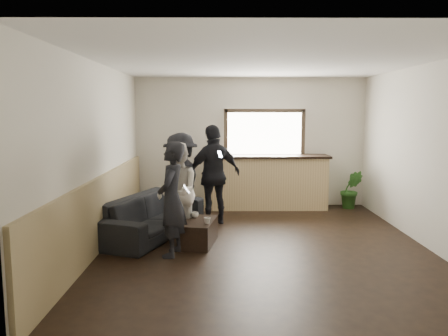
{
  "coord_description": "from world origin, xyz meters",
  "views": [
    {
      "loc": [
        -0.65,
        -6.55,
        2.06
      ],
      "look_at": [
        -0.6,
        0.4,
        1.17
      ],
      "focal_mm": 35.0,
      "sensor_mm": 36.0,
      "label": 1
    }
  ],
  "objects_px": {
    "sofa": "(152,216)",
    "cup_b": "(207,221)",
    "person_d": "(214,175)",
    "potted_plant": "(351,189)",
    "coffee_table": "(198,232)",
    "person_c": "(181,181)",
    "bar_counter": "(265,179)",
    "cup_a": "(195,215)",
    "person_a": "(172,199)",
    "person_b": "(177,192)"
  },
  "relations": [
    {
      "from": "sofa",
      "to": "person_b",
      "type": "bearing_deg",
      "value": -102.82
    },
    {
      "from": "cup_a",
      "to": "person_b",
      "type": "xyz_separation_m",
      "value": [
        -0.28,
        -0.0,
        0.37
      ]
    },
    {
      "from": "sofa",
      "to": "bar_counter",
      "type": "bearing_deg",
      "value": -23.97
    },
    {
      "from": "person_a",
      "to": "potted_plant",
      "type": "bearing_deg",
      "value": 139.91
    },
    {
      "from": "person_c",
      "to": "person_a",
      "type": "bearing_deg",
      "value": 19.62
    },
    {
      "from": "cup_a",
      "to": "person_d",
      "type": "bearing_deg",
      "value": 74.73
    },
    {
      "from": "person_a",
      "to": "bar_counter",
      "type": "bearing_deg",
      "value": 160.92
    },
    {
      "from": "coffee_table",
      "to": "person_d",
      "type": "relative_size",
      "value": 0.46
    },
    {
      "from": "person_a",
      "to": "person_b",
      "type": "bearing_deg",
      "value": -171.77
    },
    {
      "from": "sofa",
      "to": "person_c",
      "type": "bearing_deg",
      "value": -25.3
    },
    {
      "from": "coffee_table",
      "to": "person_c",
      "type": "relative_size",
      "value": 0.5
    },
    {
      "from": "coffee_table",
      "to": "person_a",
      "type": "relative_size",
      "value": 0.51
    },
    {
      "from": "bar_counter",
      "to": "cup_a",
      "type": "xyz_separation_m",
      "value": [
        -1.36,
        -2.4,
        -0.22
      ]
    },
    {
      "from": "potted_plant",
      "to": "person_a",
      "type": "bearing_deg",
      "value": -138.87
    },
    {
      "from": "cup_b",
      "to": "person_a",
      "type": "bearing_deg",
      "value": -145.39
    },
    {
      "from": "coffee_table",
      "to": "cup_a",
      "type": "xyz_separation_m",
      "value": [
        -0.06,
        0.2,
        0.23
      ]
    },
    {
      "from": "cup_b",
      "to": "coffee_table",
      "type": "bearing_deg",
      "value": 127.3
    },
    {
      "from": "sofa",
      "to": "cup_a",
      "type": "bearing_deg",
      "value": -91.3
    },
    {
      "from": "person_a",
      "to": "coffee_table",
      "type": "bearing_deg",
      "value": 155.43
    },
    {
      "from": "potted_plant",
      "to": "person_d",
      "type": "xyz_separation_m",
      "value": [
        -2.92,
        -1.26,
        0.51
      ]
    },
    {
      "from": "bar_counter",
      "to": "person_b",
      "type": "bearing_deg",
      "value": -124.42
    },
    {
      "from": "sofa",
      "to": "cup_b",
      "type": "xyz_separation_m",
      "value": [
        0.94,
        -0.69,
        0.09
      ]
    },
    {
      "from": "bar_counter",
      "to": "cup_b",
      "type": "xyz_separation_m",
      "value": [
        -1.16,
        -2.78,
        -0.22
      ]
    },
    {
      "from": "coffee_table",
      "to": "person_a",
      "type": "height_order",
      "value": "person_a"
    },
    {
      "from": "potted_plant",
      "to": "person_d",
      "type": "relative_size",
      "value": 0.45
    },
    {
      "from": "person_a",
      "to": "person_d",
      "type": "distance_m",
      "value": 1.89
    },
    {
      "from": "potted_plant",
      "to": "cup_b",
      "type": "bearing_deg",
      "value": -137.91
    },
    {
      "from": "cup_b",
      "to": "person_c",
      "type": "height_order",
      "value": "person_c"
    },
    {
      "from": "coffee_table",
      "to": "potted_plant",
      "type": "relative_size",
      "value": 1.02
    },
    {
      "from": "sofa",
      "to": "coffee_table",
      "type": "bearing_deg",
      "value": -100.84
    },
    {
      "from": "bar_counter",
      "to": "person_d",
      "type": "distance_m",
      "value": 1.73
    },
    {
      "from": "cup_b",
      "to": "person_c",
      "type": "xyz_separation_m",
      "value": [
        -0.49,
        1.12,
        0.43
      ]
    },
    {
      "from": "person_d",
      "to": "bar_counter",
      "type": "bearing_deg",
      "value": -158.78
    },
    {
      "from": "coffee_table",
      "to": "person_c",
      "type": "xyz_separation_m",
      "value": [
        -0.35,
        0.93,
        0.66
      ]
    },
    {
      "from": "person_b",
      "to": "person_c",
      "type": "xyz_separation_m",
      "value": [
        -0.01,
        0.74,
        0.06
      ]
    },
    {
      "from": "bar_counter",
      "to": "person_c",
      "type": "distance_m",
      "value": 2.35
    },
    {
      "from": "cup_a",
      "to": "person_c",
      "type": "height_order",
      "value": "person_c"
    },
    {
      "from": "person_b",
      "to": "bar_counter",
      "type": "bearing_deg",
      "value": 129.73
    },
    {
      "from": "person_d",
      "to": "person_c",
      "type": "bearing_deg",
      "value": 0.52
    },
    {
      "from": "sofa",
      "to": "person_d",
      "type": "relative_size",
      "value": 1.25
    },
    {
      "from": "sofa",
      "to": "person_d",
      "type": "height_order",
      "value": "person_d"
    },
    {
      "from": "sofa",
      "to": "potted_plant",
      "type": "xyz_separation_m",
      "value": [
        3.95,
        2.03,
        0.08
      ]
    },
    {
      "from": "cup_a",
      "to": "coffee_table",
      "type": "bearing_deg",
      "value": -71.91
    },
    {
      "from": "person_c",
      "to": "potted_plant",
      "type": "bearing_deg",
      "value": 134.14
    },
    {
      "from": "potted_plant",
      "to": "person_b",
      "type": "distance_m",
      "value": 4.22
    },
    {
      "from": "person_a",
      "to": "cup_b",
      "type": "bearing_deg",
      "value": 133.39
    },
    {
      "from": "cup_b",
      "to": "person_d",
      "type": "relative_size",
      "value": 0.06
    },
    {
      "from": "coffee_table",
      "to": "person_a",
      "type": "xyz_separation_m",
      "value": [
        -0.35,
        -0.53,
        0.64
      ]
    },
    {
      "from": "potted_plant",
      "to": "person_d",
      "type": "height_order",
      "value": "person_d"
    },
    {
      "from": "bar_counter",
      "to": "cup_b",
      "type": "relative_size",
      "value": 26.5
    }
  ]
}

